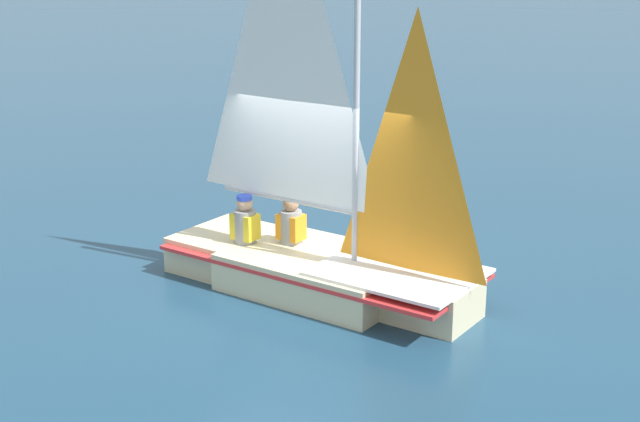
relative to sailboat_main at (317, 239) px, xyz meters
name	(u,v)px	position (x,y,z in m)	size (l,w,h in m)	color
ground_plane	(320,290)	(-0.04, -0.01, -0.71)	(260.00, 260.00, 0.00)	navy
sailboat_main	(317,239)	(0.00, 0.00, 0.00)	(4.57, 2.97, 5.58)	beige
sailor_helm	(291,234)	(0.57, 0.03, -0.09)	(0.41, 0.38, 1.16)	black
sailor_crew	(245,233)	(0.95, 0.53, -0.08)	(0.41, 0.38, 1.16)	black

